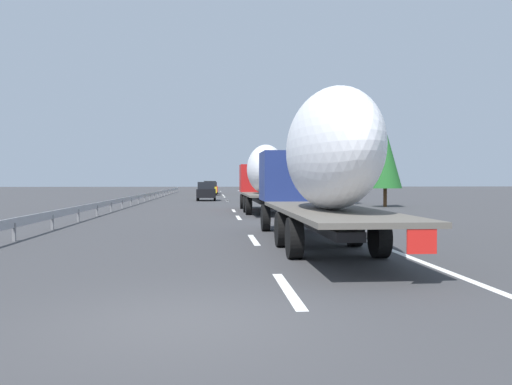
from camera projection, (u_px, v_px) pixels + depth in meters
The scene contains 24 objects.
ground_plane at pixel (208, 203), 47.25m from camera, with size 260.00×260.00×0.00m, color #38383A.
lane_stripe_0 at pixel (288, 290), 9.52m from camera, with size 3.20×0.20×0.01m, color white.
lane_stripe_1 at pixel (254, 240), 17.56m from camera, with size 3.20×0.20×0.01m, color white.
lane_stripe_2 at pixel (239, 218), 28.11m from camera, with size 3.20×0.20×0.01m, color white.
lane_stripe_3 at pixel (234, 211), 34.74m from camera, with size 3.20×0.20×0.01m, color white.
lane_stripe_4 at pixel (227, 201), 51.26m from camera, with size 3.20×0.20×0.01m, color white.
lane_stripe_5 at pixel (227, 201), 52.04m from camera, with size 3.20×0.20×0.01m, color white.
lane_stripe_6 at pixel (224, 197), 64.00m from camera, with size 3.20×0.20×0.01m, color white.
lane_stripe_7 at pixel (223, 196), 69.78m from camera, with size 3.20×0.20×0.01m, color white.
lane_stripe_8 at pixel (223, 195), 74.14m from camera, with size 3.20×0.20×0.01m, color white.
lane_stripe_9 at pixel (221, 191), 97.72m from camera, with size 3.20×0.20×0.01m, color white.
edge_line_right at pixel (264, 200), 52.67m from camera, with size 110.00×0.20×0.01m, color white.
truck_lead at pixel (263, 175), 33.10m from camera, with size 12.03×2.55×4.14m.
truck_trailing at pixel (320, 163), 15.51m from camera, with size 13.76×2.55×4.42m.
car_black_suv at pixel (206, 191), 52.41m from camera, with size 4.04×1.88×1.86m.
car_red_compact at pixel (211, 188), 80.30m from camera, with size 4.21×1.89×1.82m.
car_white_van at pixel (210, 187), 92.44m from camera, with size 4.07×1.77×1.78m.
car_yellow_coupe at pixel (210, 188), 72.28m from camera, with size 4.50×1.86×1.95m.
road_sign at pixel (271, 178), 57.29m from camera, with size 0.10×0.90×3.24m.
tree_0 at pixel (281, 168), 82.43m from camera, with size 3.12×3.12×6.21m.
tree_2 at pixel (385, 158), 39.77m from camera, with size 2.49×2.49×5.95m.
tree_3 at pixel (341, 156), 45.24m from camera, with size 3.15×3.15×6.75m.
tree_4 at pixel (300, 163), 74.29m from camera, with size 2.93×2.93×7.44m.
guardrail_median at pixel (145, 196), 49.74m from camera, with size 94.00×0.10×0.76m.
Camera 1 is at (-7.41, -0.47, 1.97)m, focal length 37.09 mm.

